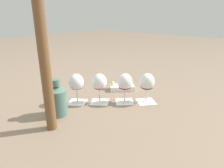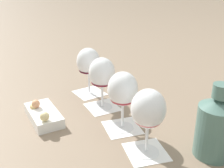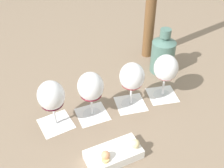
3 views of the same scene
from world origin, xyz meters
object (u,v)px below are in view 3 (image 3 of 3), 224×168
(wine_glass_1, at_px, (132,78))
(ceramic_vase, at_px, (163,53))
(wine_glass_2, at_px, (91,88))
(snack_dish, at_px, (114,154))
(wine_glass_3, at_px, (51,97))
(wine_glass_0, at_px, (166,70))

(wine_glass_1, bearing_deg, ceramic_vase, 168.57)
(wine_glass_2, xyz_separation_m, snack_dish, (0.15, 0.14, -0.10))
(wine_glass_1, distance_m, snack_dish, 0.27)
(snack_dish, bearing_deg, wine_glass_3, -103.96)
(ceramic_vase, xyz_separation_m, snack_dish, (0.51, -0.02, -0.07))
(wine_glass_1, height_order, snack_dish, wine_glass_1)
(snack_dish, bearing_deg, wine_glass_1, -172.76)
(wine_glass_0, distance_m, wine_glass_1, 0.14)
(wine_glass_3, bearing_deg, ceramic_vase, 150.10)
(wine_glass_3, height_order, snack_dish, wine_glass_3)
(wine_glass_1, relative_size, wine_glass_3, 1.00)
(wine_glass_0, relative_size, wine_glass_1, 1.00)
(wine_glass_2, distance_m, snack_dish, 0.23)
(wine_glass_0, distance_m, wine_glass_2, 0.29)
(wine_glass_3, xyz_separation_m, snack_dish, (0.06, 0.24, -0.10))
(wine_glass_3, bearing_deg, wine_glass_0, 133.16)
(wine_glass_3, distance_m, ceramic_vase, 0.52)
(wine_glass_0, bearing_deg, snack_dish, -10.83)
(wine_glass_0, height_order, wine_glass_2, same)
(wine_glass_1, bearing_deg, wine_glass_3, -47.11)
(snack_dish, bearing_deg, wine_glass_2, -136.27)
(wine_glass_0, distance_m, ceramic_vase, 0.18)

